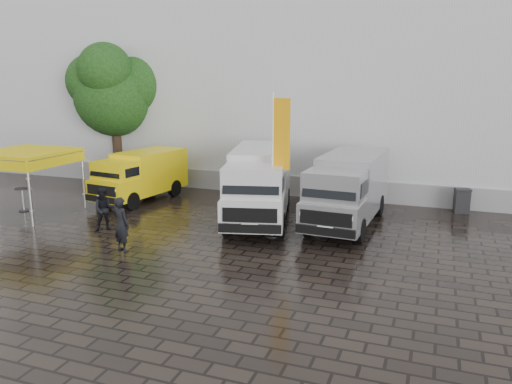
% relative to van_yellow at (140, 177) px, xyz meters
% --- Properties ---
extents(ground, '(120.00, 120.00, 0.00)m').
position_rel_van_yellow_xyz_m(ground, '(6.84, -4.51, -1.14)').
color(ground, black).
rests_on(ground, ground).
extents(exhibition_hall, '(44.00, 16.00, 12.00)m').
position_rel_van_yellow_xyz_m(exhibition_hall, '(8.84, 11.49, 4.86)').
color(exhibition_hall, silver).
rests_on(exhibition_hall, ground).
extents(hall_plinth, '(44.00, 0.15, 1.00)m').
position_rel_van_yellow_xyz_m(hall_plinth, '(8.84, 3.44, -0.64)').
color(hall_plinth, gray).
rests_on(hall_plinth, ground).
extents(van_yellow, '(2.58, 5.17, 2.29)m').
position_rel_van_yellow_xyz_m(van_yellow, '(0.00, 0.00, 0.00)').
color(van_yellow, yellow).
rests_on(van_yellow, ground).
extents(van_white, '(3.77, 6.97, 2.87)m').
position_rel_van_yellow_xyz_m(van_white, '(6.48, -1.34, 0.29)').
color(van_white, silver).
rests_on(van_white, ground).
extents(van_silver, '(2.42, 6.41, 2.73)m').
position_rel_van_yellow_xyz_m(van_silver, '(9.93, -0.71, 0.22)').
color(van_silver, '#A2A4A7').
rests_on(van_silver, ground).
extents(canopy_tent, '(3.32, 3.32, 2.72)m').
position_rel_van_yellow_xyz_m(canopy_tent, '(-3.10, -3.73, 1.41)').
color(canopy_tent, silver).
rests_on(canopy_tent, ground).
extents(flagpole, '(0.88, 0.50, 5.21)m').
position_rel_van_yellow_xyz_m(flagpole, '(7.83, -3.18, 1.78)').
color(flagpole, black).
rests_on(flagpole, ground).
extents(tree, '(4.35, 4.36, 7.81)m').
position_rel_van_yellow_xyz_m(tree, '(-3.77, 3.62, 3.87)').
color(tree, black).
rests_on(tree, ground).
extents(cocktail_table, '(0.60, 0.60, 1.03)m').
position_rel_van_yellow_xyz_m(cocktail_table, '(-3.70, -3.51, -0.63)').
color(cocktail_table, black).
rests_on(cocktail_table, ground).
extents(wheelie_bin, '(0.73, 0.73, 1.06)m').
position_rel_van_yellow_xyz_m(wheelie_bin, '(14.25, 2.88, -0.61)').
color(wheelie_bin, black).
rests_on(wheelie_bin, ground).
extents(person_front, '(0.78, 0.64, 1.86)m').
position_rel_van_yellow_xyz_m(person_front, '(3.45, -6.44, -0.21)').
color(person_front, black).
rests_on(person_front, ground).
extents(person_tent, '(1.03, 0.99, 1.67)m').
position_rel_van_yellow_xyz_m(person_tent, '(1.46, -4.69, -0.31)').
color(person_tent, black).
rests_on(person_tent, ground).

